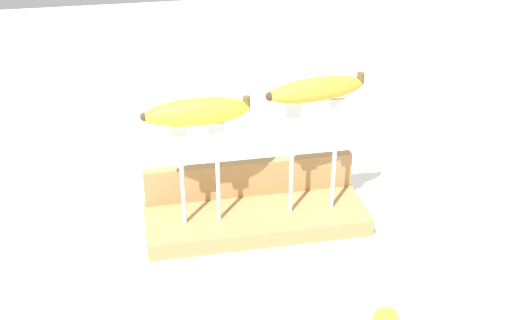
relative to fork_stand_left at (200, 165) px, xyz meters
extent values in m
plane|color=white|center=(0.09, 0.01, -0.14)|extent=(3.00, 3.00, 0.00)
cube|color=#A87F4C|center=(0.09, 0.01, -0.12)|extent=(0.38, 0.14, 0.03)
cube|color=#A87F4C|center=(0.09, 0.07, -0.07)|extent=(0.37, 0.02, 0.07)
cylinder|color=silver|center=(-0.03, 0.00, -0.04)|extent=(0.01, 0.01, 0.14)
cube|color=silver|center=(-0.03, 0.00, 0.05)|extent=(0.03, 0.01, 0.04)
cylinder|color=silver|center=(0.03, 0.00, -0.04)|extent=(0.01, 0.01, 0.14)
cube|color=silver|center=(0.03, 0.00, 0.05)|extent=(0.03, 0.01, 0.04)
cylinder|color=silver|center=(0.15, 0.00, -0.02)|extent=(0.01, 0.01, 0.17)
cube|color=silver|center=(0.15, 0.00, 0.08)|extent=(0.03, 0.01, 0.04)
cylinder|color=silver|center=(0.22, 0.00, -0.02)|extent=(0.01, 0.01, 0.17)
cube|color=silver|center=(0.22, 0.00, 0.08)|extent=(0.03, 0.01, 0.04)
ellipsoid|color=yellow|center=(0.00, 0.00, 0.09)|extent=(0.17, 0.05, 0.04)
cylinder|color=brown|center=(0.08, 0.00, 0.10)|extent=(0.01, 0.01, 0.02)
sphere|color=#3F2D19|center=(-0.08, 0.00, 0.09)|extent=(0.01, 0.01, 0.01)
ellipsoid|color=gold|center=(0.19, 0.00, 0.11)|extent=(0.17, 0.07, 0.04)
cylinder|color=brown|center=(0.26, 0.01, 0.12)|extent=(0.01, 0.01, 0.02)
sphere|color=#3F2D19|center=(0.11, -0.01, 0.11)|extent=(0.01, 0.01, 0.01)
cylinder|color=silver|center=(0.59, 0.24, -0.13)|extent=(0.06, 0.15, 0.01)
cube|color=silver|center=(0.55, 0.33, -0.13)|extent=(0.04, 0.04, 0.01)
camera|label=1|loc=(-0.09, -0.93, 0.51)|focal=46.74mm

